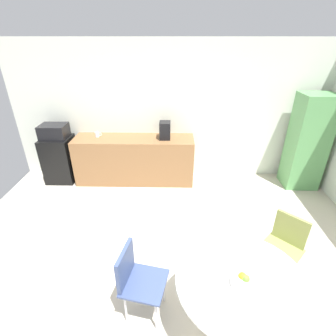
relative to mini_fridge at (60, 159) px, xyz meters
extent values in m
plane|color=beige|center=(2.14, -2.65, -0.45)|extent=(6.00, 6.00, 0.00)
cube|color=silver|center=(2.14, 0.35, 0.85)|extent=(6.00, 0.10, 2.60)
cube|color=brown|center=(1.48, 0.00, 0.00)|extent=(2.27, 0.60, 0.90)
cube|color=black|center=(0.00, 0.00, 0.00)|extent=(0.54, 0.54, 0.89)
cube|color=black|center=(0.00, 0.00, 0.58)|extent=(0.48, 0.38, 0.26)
cube|color=#599959|center=(4.69, -0.10, 0.43)|extent=(0.60, 0.50, 1.76)
cylinder|color=silver|center=(2.84, -2.97, -0.43)|extent=(0.44, 0.44, 0.03)
cylinder|color=silver|center=(2.84, -2.97, -0.06)|extent=(0.08, 0.08, 0.72)
cylinder|color=white|center=(2.84, -2.97, 0.29)|extent=(1.16, 1.16, 0.03)
cylinder|color=silver|center=(3.47, -2.54, -0.23)|extent=(0.02, 0.02, 0.42)
cylinder|color=silver|center=(3.25, -2.32, -0.23)|extent=(0.02, 0.02, 0.42)
cylinder|color=silver|center=(3.69, -2.32, -0.23)|extent=(0.02, 0.02, 0.42)
cylinder|color=silver|center=(3.47, -2.10, -0.23)|extent=(0.02, 0.02, 0.42)
cube|color=#8C934C|center=(3.47, -2.32, -0.01)|extent=(0.59, 0.59, 0.03)
cube|color=#8C934C|center=(3.60, -2.18, 0.19)|extent=(0.30, 0.29, 0.38)
cylinder|color=silver|center=(2.15, -2.66, -0.23)|extent=(0.02, 0.02, 0.42)
cylinder|color=silver|center=(2.08, -2.97, -0.23)|extent=(0.02, 0.02, 0.42)
cylinder|color=silver|center=(1.84, -2.59, -0.23)|extent=(0.02, 0.02, 0.42)
cylinder|color=silver|center=(1.77, -2.90, -0.23)|extent=(0.02, 0.02, 0.42)
cube|color=#384772|center=(1.96, -2.78, -0.01)|extent=(0.50, 0.50, 0.03)
cube|color=#384772|center=(1.77, -2.74, 0.19)|extent=(0.12, 0.38, 0.38)
cylinder|color=silver|center=(2.85, -3.02, 0.34)|extent=(0.24, 0.24, 0.07)
sphere|color=orange|center=(2.83, -3.00, 0.37)|extent=(0.07, 0.07, 0.07)
sphere|color=#66B233|center=(2.85, -3.02, 0.37)|extent=(0.07, 0.07, 0.07)
cylinder|color=white|center=(0.79, 0.06, 0.50)|extent=(0.08, 0.08, 0.09)
torus|color=white|center=(0.84, 0.06, 0.51)|extent=(0.06, 0.01, 0.06)
cube|color=black|center=(2.08, 0.00, 0.61)|extent=(0.20, 0.24, 0.32)
camera|label=1|loc=(2.23, -4.49, 2.20)|focal=27.32mm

